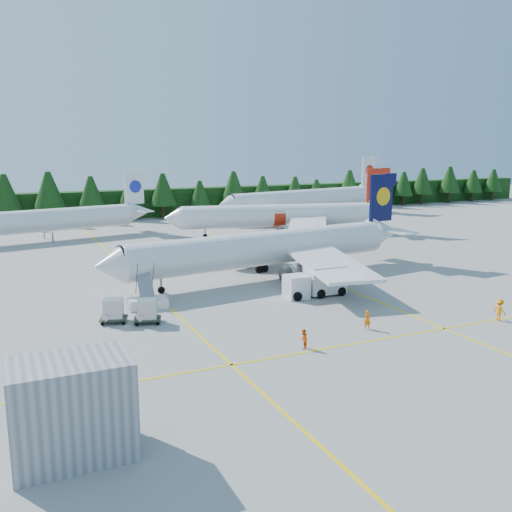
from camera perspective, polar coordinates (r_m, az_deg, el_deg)
name	(u,v)px	position (r m, az deg, el deg)	size (l,w,h in m)	color
ground	(348,318)	(53.45, 9.16, -6.18)	(320.00, 320.00, 0.00)	gray
taxi_stripe_a	(145,286)	(65.88, -11.04, -2.93)	(0.25, 120.00, 0.01)	yellow
taxi_stripe_b	(300,270)	(72.99, 4.39, -1.38)	(0.25, 120.00, 0.01)	yellow
taxi_stripe_cross	(388,338)	(48.84, 13.09, -8.00)	(80.00, 0.25, 0.01)	yellow
treeline_hedge	(139,203)	(128.17, -11.61, 5.18)	(220.00, 4.00, 6.00)	black
terminal_building	(72,409)	(31.30, -17.96, -14.32)	(6.00, 4.00, 5.20)	#93959B
airliner_navy	(259,250)	(67.10, 0.28, 0.64)	(40.63, 33.24, 11.84)	silver
airliner_red	(274,216)	(99.46, 1.81, 4.01)	(39.08, 31.81, 11.53)	silver
airliner_far_left	(29,221)	(99.79, -21.78, 3.25)	(37.64, 10.44, 11.05)	silver
airliner_far_right	(299,200)	(123.34, 4.31, 5.63)	(43.71, 12.92, 12.87)	silver
airstairs	(148,300)	(57.06, -10.78, -4.35)	(3.94, 5.34, 3.38)	silver
service_truck	(315,281)	(60.46, 5.91, -2.51)	(6.64, 2.62, 3.17)	silver
uld_pair	(130,310)	(52.37, -12.46, -5.26)	(5.51, 3.85, 1.82)	#323728
crew_a	(367,320)	(50.48, 11.09, -6.28)	(0.61, 0.40, 1.68)	#FF6E05
crew_b	(303,339)	(45.18, 4.77, -8.28)	(0.77, 0.60, 1.57)	#FF5605
crew_c	(500,310)	(56.37, 23.19, -4.98)	(0.83, 0.56, 2.00)	orange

